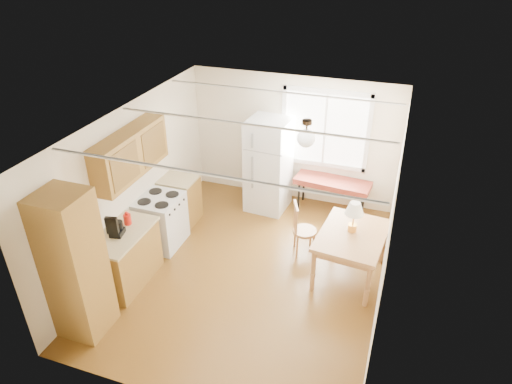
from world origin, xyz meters
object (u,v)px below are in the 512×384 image
at_px(refrigerator, 268,165).
at_px(bench, 333,183).
at_px(dining_table, 352,239).
at_px(chair, 300,226).

xyz_separation_m(refrigerator, bench, (1.20, 0.27, -0.32)).
distance_m(dining_table, chair, 0.97).
xyz_separation_m(bench, chair, (-0.26, -1.49, -0.07)).
height_order(bench, dining_table, dining_table).
height_order(refrigerator, bench, refrigerator).
relative_size(refrigerator, dining_table, 1.33).
relative_size(bench, chair, 1.61).
distance_m(bench, chair, 1.52).
distance_m(refrigerator, chair, 1.59).
height_order(bench, chair, chair).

